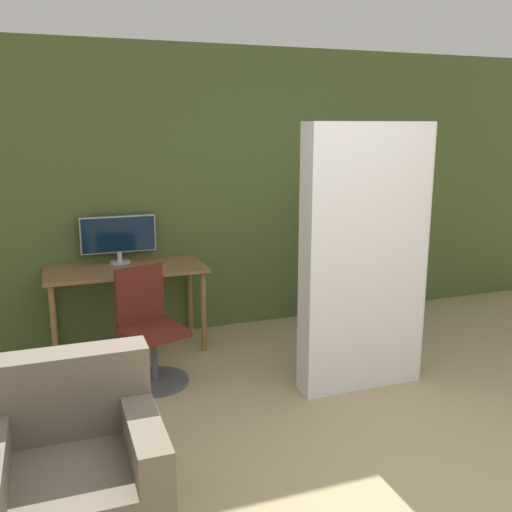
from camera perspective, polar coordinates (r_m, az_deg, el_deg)
wall_back at (r=5.56m, az=-2.85°, el=6.48°), size 8.00×0.06×2.70m
desk at (r=5.13m, az=-12.84°, el=-2.22°), size 1.37×0.63×0.76m
monitor at (r=5.26m, az=-13.58°, el=1.91°), size 0.67×0.18×0.43m
office_chair at (r=4.55m, az=-10.54°, el=-8.08°), size 0.55×0.55×0.90m
bookshelf at (r=5.98m, az=8.65°, el=1.88°), size 0.64×0.26×1.68m
mattress_near at (r=4.31m, az=10.82°, el=-0.33°), size 0.98×0.22×2.00m
armchair at (r=3.11m, az=-17.96°, el=-19.86°), size 0.85×0.80×0.85m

